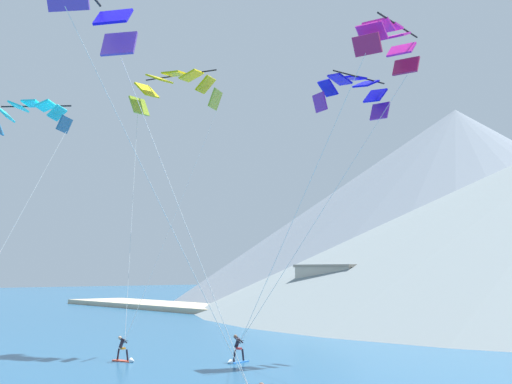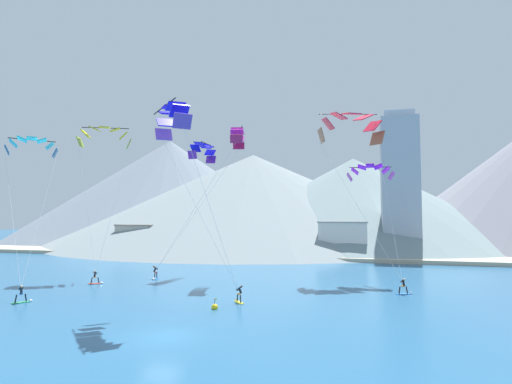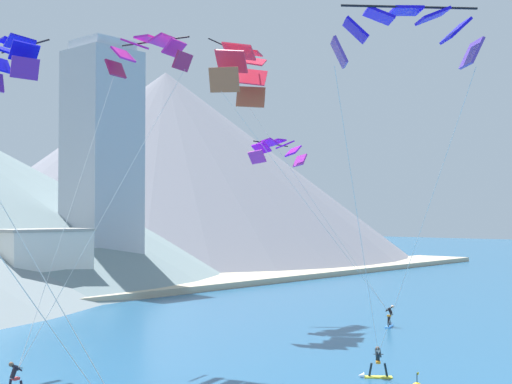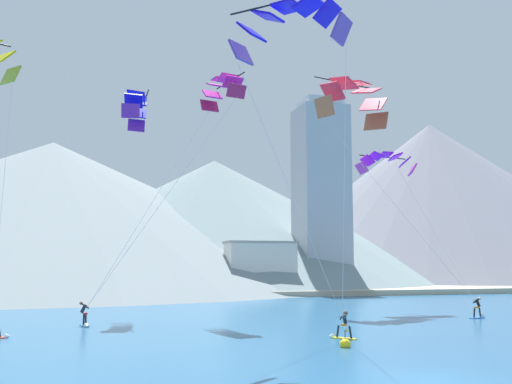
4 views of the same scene
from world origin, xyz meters
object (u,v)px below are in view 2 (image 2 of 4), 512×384
parafoil_kite_near_lead (237,137)px  parafoil_kite_mid_center (32,145)px  kitesurfer_mid_center (24,297)px  kitesurfer_far_right (238,297)px  parafoil_kite_distant_low_drift (370,170)px  parafoil_kite_far_left (351,125)px  kitesurfer_near_lead (155,275)px  parafoil_kite_far_right (172,118)px  kitesurfer_far_left (405,289)px  parafoil_kite_near_trail (105,135)px  kitesurfer_near_trail (97,280)px  race_marker_buoy (215,307)px  parafoil_kite_distant_high_outer (203,150)px

parafoil_kite_near_lead → parafoil_kite_mid_center: size_ratio=1.14×
kitesurfer_mid_center → kitesurfer_far_right: bearing=15.7°
parafoil_kite_distant_low_drift → parafoil_kite_far_left: bearing=144.8°
kitesurfer_near_lead → parafoil_kite_far_right: size_ratio=0.11×
kitesurfer_near_lead → kitesurfer_far_left: bearing=-4.2°
parafoil_kite_near_trail → parafoil_kite_distant_low_drift: (34.72, 5.30, -5.30)m
kitesurfer_near_trail → parafoil_kite_mid_center: size_ratio=0.11×
kitesurfer_far_right → parafoil_kite_near_trail: 31.25m
parafoil_kite_near_lead → race_marker_buoy: bearing=-78.7°
parafoil_kite_near_lead → parafoil_kite_mid_center: 23.82m
kitesurfer_near_trail → kitesurfer_far_right: kitesurfer_far_right is taller
kitesurfer_near_trail → kitesurfer_far_left: (34.11, 2.78, 0.04)m
parafoil_kite_near_trail → parafoil_kite_far_left: size_ratio=0.93×
parafoil_kite_far_left → parafoil_kite_distant_high_outer: bearing=-177.5°
kitesurfer_near_trail → parafoil_kite_distant_low_drift: 35.51m
kitesurfer_mid_center → kitesurfer_far_left: kitesurfer_far_left is taller
parafoil_kite_far_left → parafoil_kite_distant_low_drift: 6.94m
kitesurfer_near_lead → race_marker_buoy: (13.11, -13.25, -0.37)m
parafoil_kite_far_right → race_marker_buoy: bearing=22.8°
kitesurfer_far_right → parafoil_kite_distant_high_outer: (-10.78, 17.12, 16.89)m
kitesurfer_far_left → race_marker_buoy: (-16.26, -11.07, -0.34)m
kitesurfer_far_right → parafoil_kite_mid_center: (-24.93, 1.14, 15.44)m
parafoil_kite_distant_high_outer → kitesurfer_mid_center: bearing=-109.8°
kitesurfer_far_right → parafoil_kite_far_right: bearing=-135.3°
kitesurfer_far_right → parafoil_kite_far_right: size_ratio=0.10×
kitesurfer_mid_center → parafoil_kite_distant_low_drift: parafoil_kite_distant_low_drift is taller
parafoil_kite_distant_high_outer → parafoil_kite_distant_low_drift: size_ratio=0.94×
parafoil_kite_near_lead → parafoil_kite_distant_high_outer: parafoil_kite_near_lead is taller
parafoil_kite_near_trail → kitesurfer_mid_center: bearing=-76.9°
parafoil_kite_near_trail → race_marker_buoy: parafoil_kite_near_trail is taller
kitesurfer_far_right → parafoil_kite_far_left: parafoil_kite_far_left is taller
kitesurfer_far_right → kitesurfer_mid_center: bearing=-164.3°
parafoil_kite_near_lead → parafoil_kite_near_trail: bearing=-174.3°
kitesurfer_near_lead → parafoil_kite_distant_high_outer: parafoil_kite_distant_high_outer is taller
parafoil_kite_far_right → parafoil_kite_distant_low_drift: 26.87m
parafoil_kite_mid_center → parafoil_kite_far_right: 21.12m
kitesurfer_near_lead → parafoil_kite_near_trail: (-8.43, 0.90, 18.40)m
kitesurfer_near_trail → parafoil_kite_near_trail: 19.72m
kitesurfer_near_lead → parafoil_kite_far_left: bearing=18.2°
kitesurfer_near_lead → parafoil_kite_distant_high_outer: (3.45, 6.97, 16.82)m
kitesurfer_far_left → parafoil_kite_distant_low_drift: (-3.08, 8.39, 13.12)m
parafoil_kite_distant_high_outer → kitesurfer_near_lead: bearing=-116.3°
kitesurfer_mid_center → kitesurfer_far_right: 19.58m
parafoil_kite_near_lead → parafoil_kite_distant_high_outer: 7.76m
kitesurfer_near_lead → parafoil_kite_far_right: bearing=-56.7°
kitesurfer_mid_center → parafoil_kite_far_right: bearing=3.0°
parafoil_kite_mid_center → kitesurfer_far_left: bearing=9.7°
kitesurfer_mid_center → parafoil_kite_near_trail: parafoil_kite_near_trail is taller
kitesurfer_near_lead → parafoil_kite_mid_center: bearing=-139.9°
kitesurfer_near_trail → parafoil_kite_far_left: size_ratio=0.09×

